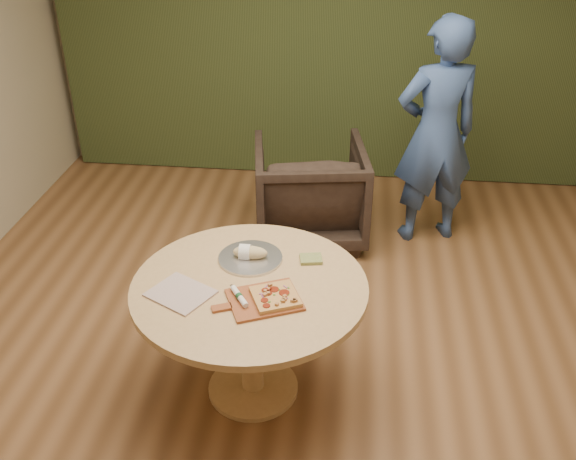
% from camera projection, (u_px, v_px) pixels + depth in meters
% --- Properties ---
extents(room_shell, '(5.04, 6.04, 2.84)m').
position_uv_depth(room_shell, '(292.00, 166.00, 3.07)').
color(room_shell, brown).
rests_on(room_shell, ground).
extents(curtain, '(4.80, 0.14, 2.78)m').
position_uv_depth(curtain, '(327.00, 25.00, 5.55)').
color(curtain, '#2A3618').
rests_on(curtain, ground).
extents(pedestal_table, '(1.25, 1.25, 0.75)m').
position_uv_depth(pedestal_table, '(250.00, 305.00, 3.43)').
color(pedestal_table, tan).
rests_on(pedestal_table, ground).
extents(pizza_paddle, '(0.47, 0.40, 0.01)m').
position_uv_depth(pizza_paddle, '(262.00, 300.00, 3.22)').
color(pizza_paddle, '#964926').
rests_on(pizza_paddle, pedestal_table).
extents(flatbread_pizza, '(0.29, 0.29, 0.04)m').
position_uv_depth(flatbread_pizza, '(275.00, 297.00, 3.21)').
color(flatbread_pizza, tan).
rests_on(flatbread_pizza, pizza_paddle).
extents(cutlery_roll, '(0.13, 0.18, 0.03)m').
position_uv_depth(cutlery_roll, '(239.00, 296.00, 3.21)').
color(cutlery_roll, white).
rests_on(cutlery_roll, pizza_paddle).
extents(newspaper, '(0.38, 0.36, 0.01)m').
position_uv_depth(newspaper, '(181.00, 293.00, 3.27)').
color(newspaper, silver).
rests_on(newspaper, pedestal_table).
extents(serving_tray, '(0.36, 0.36, 0.02)m').
position_uv_depth(serving_tray, '(250.00, 258.00, 3.55)').
color(serving_tray, silver).
rests_on(serving_tray, pedestal_table).
extents(bread_roll, '(0.19, 0.09, 0.09)m').
position_uv_depth(bread_roll, '(249.00, 252.00, 3.54)').
color(bread_roll, '#D0B77E').
rests_on(bread_roll, serving_tray).
extents(green_packet, '(0.14, 0.12, 0.02)m').
position_uv_depth(green_packet, '(311.00, 259.00, 3.54)').
color(green_packet, '#5F6A2F').
rests_on(green_packet, pedestal_table).
extents(armchair, '(0.95, 0.91, 0.86)m').
position_uv_depth(armchair, '(310.00, 187.00, 5.01)').
color(armchair, black).
rests_on(armchair, ground).
extents(person_standing, '(0.74, 0.59, 1.76)m').
position_uv_depth(person_standing, '(436.00, 134.00, 4.79)').
color(person_standing, '#37528C').
rests_on(person_standing, ground).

